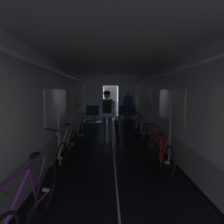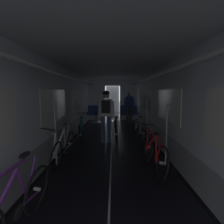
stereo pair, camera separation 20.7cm
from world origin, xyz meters
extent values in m
cube|color=black|center=(-1.41, 3.25, 0.00)|extent=(0.08, 11.50, 0.01)
cube|color=black|center=(1.41, 3.25, 0.00)|extent=(0.08, 11.50, 0.01)
cube|color=beige|center=(0.00, 3.25, 0.00)|extent=(0.03, 11.27, 0.00)
cube|color=#9EA0A5|center=(-1.51, 3.25, 0.30)|extent=(0.12, 11.50, 0.60)
cube|color=silver|center=(-1.51, 3.25, 1.53)|extent=(0.12, 11.50, 1.85)
cube|color=white|center=(-1.45, 2.67, 1.35)|extent=(0.02, 1.90, 0.80)
cube|color=white|center=(-1.45, 5.55, 1.35)|extent=(0.02, 1.90, 0.80)
cube|color=white|center=(-1.45, 8.42, 1.35)|extent=(0.02, 1.90, 0.80)
cube|color=yellow|center=(-1.45, 3.13, 1.35)|extent=(0.01, 0.20, 0.28)
cylinder|color=white|center=(-1.17, 3.25, 2.10)|extent=(0.07, 11.04, 0.07)
cylinder|color=#B7BABF|center=(-1.27, 2.10, 0.70)|extent=(0.04, 0.04, 1.40)
cylinder|color=#B7BABF|center=(-1.27, 4.70, 0.70)|extent=(0.04, 0.04, 1.40)
cube|color=#9EA0A5|center=(1.51, 3.25, 0.30)|extent=(0.12, 11.50, 0.60)
cube|color=silver|center=(1.51, 3.25, 1.53)|extent=(0.12, 11.50, 1.85)
cube|color=white|center=(1.45, 2.67, 1.35)|extent=(0.02, 1.90, 0.80)
cube|color=white|center=(1.45, 5.55, 1.35)|extent=(0.02, 1.90, 0.80)
cube|color=white|center=(1.45, 8.42, 1.35)|extent=(0.02, 1.90, 0.80)
cube|color=yellow|center=(1.45, 3.45, 1.35)|extent=(0.01, 0.20, 0.28)
cylinder|color=white|center=(1.17, 3.25, 2.10)|extent=(0.07, 11.04, 0.07)
cylinder|color=#B7BABF|center=(1.27, 2.10, 0.70)|extent=(0.04, 0.04, 1.40)
cylinder|color=#B7BABF|center=(1.27, 4.70, 0.70)|extent=(0.04, 0.04, 1.40)
cube|color=silver|center=(-0.95, 9.06, 1.23)|extent=(1.00, 0.12, 2.45)
cube|color=silver|center=(0.95, 9.06, 1.23)|extent=(1.00, 0.12, 2.45)
cube|color=silver|center=(0.00, 9.06, 2.25)|extent=(0.90, 0.12, 0.40)
cube|color=#4C4F54|center=(0.00, 9.76, 1.03)|extent=(0.81, 0.04, 2.05)
cube|color=white|center=(0.00, 3.25, 2.51)|extent=(3.14, 11.62, 0.12)
cylinder|color=gray|center=(-0.90, 8.00, 0.22)|extent=(0.12, 0.12, 0.44)
cube|color=#2D4784|center=(-0.90, 8.00, 0.49)|extent=(0.96, 0.44, 0.10)
cube|color=#2D4784|center=(-0.90, 8.19, 0.74)|extent=(0.96, 0.08, 0.40)
torus|color=gray|center=(-1.33, 8.22, 0.94)|extent=(0.14, 0.14, 0.02)
cylinder|color=gray|center=(0.90, 8.00, 0.22)|extent=(0.12, 0.12, 0.44)
cube|color=#2D4784|center=(0.90, 8.00, 0.49)|extent=(0.96, 0.44, 0.10)
cube|color=#2D4784|center=(0.90, 8.19, 0.74)|extent=(0.96, 0.08, 0.40)
torus|color=gray|center=(0.47, 8.22, 0.94)|extent=(0.14, 0.14, 0.02)
torus|color=black|center=(1.04, 3.95, 0.33)|extent=(0.18, 0.68, 0.67)
cylinder|color=#B2B2B7|center=(1.04, 3.95, 0.33)|extent=(0.10, 0.06, 0.06)
torus|color=black|center=(0.96, 4.96, 0.33)|extent=(0.18, 0.68, 0.67)
cylinder|color=#B2B2B7|center=(0.96, 4.96, 0.33)|extent=(0.10, 0.06, 0.06)
cylinder|color=#ADAFB5|center=(0.95, 4.65, 0.55)|extent=(0.16, 0.53, 0.56)
cylinder|color=#ADAFB5|center=(0.98, 4.24, 0.55)|extent=(0.09, 0.35, 0.55)
cylinder|color=#ADAFB5|center=(0.93, 4.49, 0.81)|extent=(0.11, 0.82, 0.04)
cylinder|color=#ADAFB5|center=(1.00, 4.01, 0.57)|extent=(0.10, 0.16, 0.49)
cylinder|color=#ADAFB5|center=(1.02, 4.17, 0.31)|extent=(0.06, 0.45, 0.07)
cylinder|color=#ADAFB5|center=(0.92, 4.93, 0.57)|extent=(0.09, 0.10, 0.49)
cylinder|color=black|center=(1.01, 4.39, 0.29)|extent=(0.05, 0.17, 0.17)
ellipsoid|color=black|center=(0.95, 4.06, 0.87)|extent=(0.12, 0.25, 0.07)
cylinder|color=black|center=(0.87, 4.95, 0.91)|extent=(0.44, 0.06, 0.09)
torus|color=black|center=(-1.01, 0.42, 0.33)|extent=(0.19, 0.68, 0.67)
cylinder|color=#B2B2B7|center=(-1.01, 0.42, 0.33)|extent=(0.10, 0.06, 0.06)
cylinder|color=purple|center=(-1.10, -0.28, 0.55)|extent=(0.16, 0.53, 0.56)
cylinder|color=purple|center=(-1.07, 0.12, 0.55)|extent=(0.10, 0.35, 0.55)
cylinder|color=purple|center=(-1.13, -0.13, 0.81)|extent=(0.10, 0.82, 0.04)
cylinder|color=purple|center=(-1.05, 0.35, 0.57)|extent=(0.11, 0.16, 0.49)
cylinder|color=purple|center=(-1.03, 0.19, 0.31)|extent=(0.06, 0.45, 0.07)
cylinder|color=black|center=(-1.04, -0.03, 0.29)|extent=(0.05, 0.17, 0.17)
ellipsoid|color=black|center=(-1.10, 0.30, 0.87)|extent=(0.12, 0.25, 0.07)
torus|color=black|center=(-1.10, 2.70, 0.33)|extent=(0.17, 0.68, 0.67)
cylinder|color=#B2B2B7|center=(-1.10, 2.70, 0.33)|extent=(0.10, 0.05, 0.06)
torus|color=black|center=(-1.15, 1.68, 0.33)|extent=(0.17, 0.68, 0.67)
cylinder|color=#B2B2B7|center=(-1.15, 1.68, 0.33)|extent=(0.10, 0.05, 0.06)
cylinder|color=silver|center=(-1.17, 2.00, 0.55)|extent=(0.15, 0.54, 0.56)
cylinder|color=silver|center=(-1.15, 2.41, 0.55)|extent=(0.11, 0.35, 0.55)
cylinder|color=silver|center=(-1.20, 2.16, 0.81)|extent=(0.08, 0.82, 0.04)
cylinder|color=silver|center=(-1.14, 2.64, 0.57)|extent=(0.11, 0.16, 0.49)
cylinder|color=silver|center=(-1.11, 2.48, 0.31)|extent=(0.04, 0.45, 0.07)
cylinder|color=silver|center=(-1.18, 1.72, 0.57)|extent=(0.10, 0.09, 0.49)
cylinder|color=black|center=(-1.11, 2.25, 0.29)|extent=(0.05, 0.17, 0.17)
ellipsoid|color=black|center=(-1.19, 2.59, 0.87)|extent=(0.11, 0.24, 0.07)
cylinder|color=black|center=(-1.24, 1.70, 0.91)|extent=(0.44, 0.05, 0.09)
torus|color=black|center=(0.99, 1.39, 0.33)|extent=(0.18, 0.68, 0.67)
cylinder|color=#B2B2B7|center=(0.99, 1.39, 0.33)|extent=(0.10, 0.06, 0.06)
torus|color=black|center=(0.93, 2.41, 0.33)|extent=(0.18, 0.68, 0.67)
cylinder|color=#B2B2B7|center=(0.93, 2.41, 0.33)|extent=(0.10, 0.06, 0.06)
cylinder|color=red|center=(0.92, 2.09, 0.55)|extent=(0.15, 0.54, 0.56)
cylinder|color=red|center=(0.94, 1.68, 0.55)|extent=(0.10, 0.35, 0.55)
cylinder|color=red|center=(0.89, 1.94, 0.81)|extent=(0.09, 0.82, 0.04)
cylinder|color=red|center=(0.95, 1.46, 0.57)|extent=(0.11, 0.16, 0.49)
cylinder|color=red|center=(0.98, 1.62, 0.31)|extent=(0.05, 0.45, 0.07)
cylinder|color=red|center=(0.90, 2.38, 0.57)|extent=(0.10, 0.09, 0.49)
cylinder|color=black|center=(0.97, 1.84, 0.29)|extent=(0.05, 0.17, 0.17)
ellipsoid|color=black|center=(0.91, 1.51, 0.87)|extent=(0.11, 0.25, 0.07)
cylinder|color=black|center=(0.84, 2.39, 0.91)|extent=(0.44, 0.05, 0.09)
torus|color=black|center=(-1.00, 3.67, 0.33)|extent=(0.17, 0.68, 0.67)
cylinder|color=#B2B2B7|center=(-1.00, 3.67, 0.33)|extent=(0.10, 0.06, 0.06)
torus|color=black|center=(-1.12, 4.68, 0.33)|extent=(0.17, 0.68, 0.67)
cylinder|color=#B2B2B7|center=(-1.12, 4.68, 0.33)|extent=(0.10, 0.06, 0.06)
cylinder|color=teal|center=(-1.06, 4.37, 0.55)|extent=(0.06, 0.54, 0.56)
cylinder|color=teal|center=(-1.02, 3.97, 0.55)|extent=(0.12, 0.34, 0.55)
cylinder|color=teal|center=(-1.03, 4.22, 0.82)|extent=(0.13, 0.82, 0.04)
cylinder|color=teal|center=(-0.99, 3.74, 0.58)|extent=(0.05, 0.17, 0.49)
cylinder|color=teal|center=(-1.03, 3.89, 0.31)|extent=(0.08, 0.45, 0.07)
cylinder|color=teal|center=(-1.10, 4.66, 0.58)|extent=(0.08, 0.09, 0.49)
cylinder|color=black|center=(-1.06, 4.12, 0.29)|extent=(0.05, 0.17, 0.17)
ellipsoid|color=black|center=(-0.97, 3.80, 0.88)|extent=(0.12, 0.25, 0.07)
cylinder|color=black|center=(-1.07, 4.68, 0.92)|extent=(0.44, 0.08, 0.06)
cylinder|color=#384C75|center=(-0.29, 3.98, 0.45)|extent=(0.13, 0.13, 0.90)
cylinder|color=#384C75|center=(-0.09, 3.99, 0.45)|extent=(0.13, 0.13, 0.90)
cube|color=silver|center=(-0.19, 3.99, 1.18)|extent=(0.36, 0.23, 0.56)
cylinder|color=silver|center=(-0.41, 4.00, 1.13)|extent=(0.09, 0.20, 0.53)
cylinder|color=silver|center=(0.03, 4.01, 1.13)|extent=(0.09, 0.20, 0.53)
sphere|color=tan|center=(-0.19, 3.99, 1.58)|extent=(0.21, 0.21, 0.21)
ellipsoid|color=black|center=(-0.19, 3.99, 1.65)|extent=(0.25, 0.29, 0.16)
cube|color=black|center=(-0.18, 3.82, 1.22)|extent=(0.28, 0.17, 0.40)
torus|color=black|center=(0.16, 3.73, 0.33)|extent=(0.09, 0.67, 0.67)
cylinder|color=#B2B2B7|center=(0.16, 3.73, 0.33)|extent=(0.09, 0.05, 0.05)
torus|color=black|center=(0.13, 4.75, 0.33)|extent=(0.09, 0.67, 0.67)
cylinder|color=#B2B2B7|center=(0.13, 4.75, 0.33)|extent=(0.09, 0.05, 0.05)
cylinder|color=#1E8438|center=(0.15, 4.43, 0.55)|extent=(0.04, 0.54, 0.56)
cylinder|color=#1E8438|center=(0.16, 4.02, 0.55)|extent=(0.07, 0.34, 0.55)
cylinder|color=#1E8438|center=(0.16, 4.28, 0.82)|extent=(0.06, 0.82, 0.04)
cylinder|color=#1E8438|center=(0.17, 3.80, 0.58)|extent=(0.04, 0.16, 0.49)
cylinder|color=#1E8438|center=(0.15, 3.95, 0.31)|extent=(0.04, 0.45, 0.07)
cylinder|color=#1E8438|center=(0.14, 4.72, 0.58)|extent=(0.05, 0.09, 0.49)
cylinder|color=black|center=(0.15, 4.18, 0.29)|extent=(0.02, 0.17, 0.17)
ellipsoid|color=black|center=(0.18, 3.85, 0.88)|extent=(0.10, 0.24, 0.06)
cylinder|color=black|center=(0.15, 4.74, 0.92)|extent=(0.44, 0.04, 0.04)
cylinder|color=brown|center=(1.00, 7.70, 0.45)|extent=(0.13, 0.13, 0.90)
cylinder|color=brown|center=(0.80, 7.70, 0.45)|extent=(0.13, 0.13, 0.90)
cube|color=#2D4C99|center=(0.90, 7.70, 1.18)|extent=(0.36, 0.22, 0.56)
cylinder|color=#2D4C99|center=(1.12, 7.68, 1.13)|extent=(0.09, 0.20, 0.53)
cylinder|color=#2D4C99|center=(0.68, 7.68, 1.13)|extent=(0.09, 0.20, 0.53)
sphere|color=#9E7051|center=(0.90, 7.70, 1.58)|extent=(0.21, 0.21, 0.21)
camera|label=1|loc=(-0.15, -2.02, 1.69)|focal=29.49mm
camera|label=2|loc=(0.06, -2.02, 1.69)|focal=29.49mm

